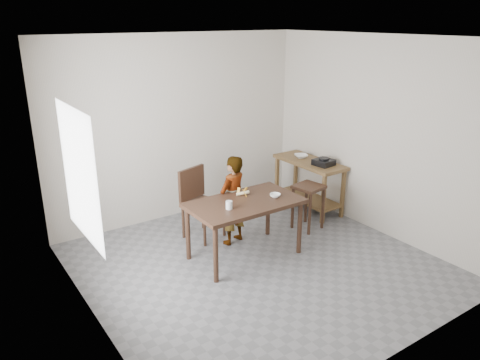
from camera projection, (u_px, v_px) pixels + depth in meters
floor at (258, 266)px, 5.78m from camera, size 4.00×4.00×0.04m
ceiling at (262, 35)px, 4.87m from camera, size 4.00×4.00×0.04m
wall_back at (178, 128)px, 6.90m from camera, size 4.00×0.04×2.70m
wall_front at (410, 221)px, 3.76m from camera, size 4.00×0.04×2.70m
wall_left at (82, 198)px, 4.25m from camera, size 0.04×4.00×2.70m
wall_right at (378, 136)px, 6.41m from camera, size 0.04×4.00×2.70m
window_pane at (79, 175)px, 4.38m from camera, size 0.02×1.10×1.30m
dining_table at (244, 229)px, 5.89m from camera, size 1.40×0.80×0.75m
prep_counter at (308, 185)px, 7.34m from camera, size 0.50×1.20×0.80m
child at (233, 200)px, 6.18m from camera, size 0.51×0.41×1.22m
dining_chair at (203, 204)px, 6.37m from camera, size 0.58×0.58×0.97m
stool at (308, 207)px, 6.69m from camera, size 0.43×0.43×0.65m
glass_tumbler at (229, 205)px, 5.52m from camera, size 0.10×0.10×0.10m
small_bowl at (275, 195)px, 5.89m from camera, size 0.17×0.17×0.04m
banana at (243, 193)px, 5.95m from camera, size 0.22×0.18×0.07m
serving_bowl at (301, 156)px, 7.35m from camera, size 0.28×0.28×0.05m
gas_burner at (324, 162)px, 6.98m from camera, size 0.30×0.30×0.09m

